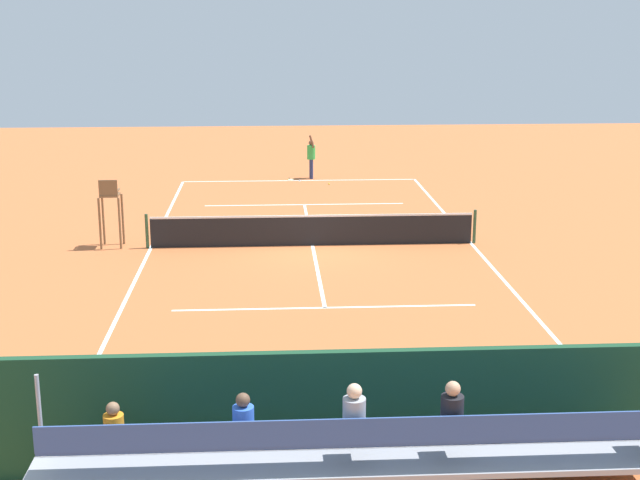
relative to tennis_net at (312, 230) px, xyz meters
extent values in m
plane|color=#BC6033|center=(0.00, 0.00, -0.50)|extent=(60.00, 60.00, 0.00)
cube|color=white|center=(0.00, -11.00, -0.50)|extent=(10.00, 0.10, 0.01)
cube|color=white|center=(0.00, 11.00, -0.50)|extent=(10.00, 0.10, 0.01)
cube|color=white|center=(-5.00, 0.00, -0.50)|extent=(0.10, 22.00, 0.01)
cube|color=white|center=(5.00, 0.00, -0.50)|extent=(0.10, 22.00, 0.01)
cube|color=white|center=(0.00, -6.05, -0.50)|extent=(7.50, 0.10, 0.01)
cube|color=white|center=(0.00, 6.05, -0.50)|extent=(7.50, 0.10, 0.01)
cube|color=white|center=(0.00, 0.00, -0.50)|extent=(0.10, 12.10, 0.01)
cube|color=white|center=(0.00, -11.00, -0.50)|extent=(0.10, 0.30, 0.01)
cube|color=black|center=(0.00, 0.00, -0.05)|extent=(10.00, 0.02, 0.91)
cube|color=white|center=(0.00, 0.00, 0.44)|extent=(10.00, 0.04, 0.06)
cylinder|color=#2D5133|center=(-5.10, 0.00, 0.03)|extent=(0.10, 0.10, 1.07)
cylinder|color=#2D5133|center=(5.10, 0.00, 0.03)|extent=(0.10, 0.10, 1.07)
cube|color=#194228|center=(0.00, 14.00, 0.50)|extent=(18.00, 0.16, 2.00)
cube|color=#9EA0A5|center=(0.00, 14.35, -0.28)|extent=(9.00, 0.10, 0.45)
cube|color=#9EA0A5|center=(0.00, 14.70, -0.09)|extent=(9.00, 0.80, 0.08)
cube|color=#9EA0A5|center=(0.00, 14.32, -0.28)|extent=(9.00, 0.04, 0.45)
cube|color=#335193|center=(0.00, 14.80, 0.33)|extent=(8.60, 0.36, 0.04)
cube|color=#335193|center=(0.00, 14.98, 0.53)|extent=(8.60, 0.03, 0.36)
cube|color=#9EA0A5|center=(0.00, 15.50, 0.36)|extent=(9.00, 0.80, 0.08)
cube|color=#9EA0A5|center=(0.00, 15.12, 0.17)|extent=(9.00, 0.04, 0.45)
cube|color=#335193|center=(0.00, 15.60, 0.78)|extent=(8.60, 0.36, 0.04)
cube|color=#335193|center=(0.00, 15.78, 0.98)|extent=(8.60, 0.03, 0.36)
cube|color=#9EA0A5|center=(0.00, 16.30, 0.81)|extent=(9.00, 0.80, 0.08)
cube|color=#9EA0A5|center=(0.00, 15.92, 0.62)|extent=(9.00, 0.04, 0.45)
cube|color=#335193|center=(0.00, 16.40, 1.23)|extent=(8.60, 0.36, 0.04)
cube|color=#335193|center=(0.00, 16.58, 1.43)|extent=(8.60, 0.03, 0.36)
cylinder|color=#9EA0A5|center=(4.50, 15.50, 0.67)|extent=(0.06, 0.06, 2.35)
cube|color=#2D2D33|center=(0.29, 16.23, 1.27)|extent=(0.32, 0.40, 0.12)
cylinder|color=#9399A3|center=(0.29, 16.35, 1.55)|extent=(0.30, 0.30, 0.45)
sphere|color=beige|center=(0.29, 16.35, 1.88)|extent=(0.20, 0.20, 0.20)
cube|color=#2D2D33|center=(3.66, 14.63, 0.37)|extent=(0.32, 0.40, 0.12)
cylinder|color=orange|center=(3.66, 14.75, 0.65)|extent=(0.30, 0.30, 0.45)
sphere|color=#8C6647|center=(3.66, 14.75, 0.98)|extent=(0.20, 0.20, 0.20)
cube|color=#2D2D33|center=(-0.99, 16.23, 1.27)|extent=(0.32, 0.40, 0.12)
cylinder|color=black|center=(-0.99, 16.35, 1.55)|extent=(0.30, 0.30, 0.45)
sphere|color=tan|center=(-0.99, 16.35, 1.88)|extent=(0.20, 0.20, 0.20)
cube|color=#2D2D33|center=(1.74, 15.43, 0.82)|extent=(0.32, 0.40, 0.12)
cylinder|color=blue|center=(1.74, 15.55, 1.10)|extent=(0.30, 0.30, 0.45)
sphere|color=brown|center=(1.74, 15.55, 1.43)|extent=(0.20, 0.20, 0.20)
cylinder|color=brown|center=(5.90, -0.54, 0.30)|extent=(0.07, 0.07, 1.60)
cylinder|color=brown|center=(6.50, -0.54, 0.30)|extent=(0.07, 0.07, 1.60)
cylinder|color=brown|center=(5.90, 0.06, 0.30)|extent=(0.07, 0.07, 1.60)
cylinder|color=brown|center=(6.50, 0.06, 0.30)|extent=(0.07, 0.07, 1.60)
cube|color=brown|center=(6.20, -0.24, 1.13)|extent=(0.56, 0.56, 0.06)
cube|color=brown|center=(6.20, 0.00, 1.40)|extent=(0.56, 0.06, 0.48)
cube|color=brown|center=(5.94, -0.24, 1.28)|extent=(0.04, 0.48, 0.04)
cube|color=brown|center=(6.46, -0.24, 1.28)|extent=(0.04, 0.48, 0.04)
cube|color=#9E754C|center=(-2.55, 13.20, -0.05)|extent=(1.80, 0.40, 0.05)
cylinder|color=#9E754C|center=(-3.30, 13.20, -0.28)|extent=(0.06, 0.06, 0.45)
cylinder|color=#9E754C|center=(-1.80, 13.20, -0.28)|extent=(0.06, 0.06, 0.45)
cube|color=#9E754C|center=(-2.55, 13.38, 0.25)|extent=(1.80, 0.04, 0.36)
cube|color=black|center=(-0.91, 13.40, -0.32)|extent=(0.90, 0.36, 0.36)
cylinder|color=navy|center=(-0.52, -11.59, -0.08)|extent=(0.14, 0.14, 0.85)
cylinder|color=navy|center=(-0.54, -11.37, -0.08)|extent=(0.14, 0.14, 0.85)
cylinder|color=green|center=(-0.53, -11.48, 0.65)|extent=(0.38, 0.38, 0.60)
sphere|color=brown|center=(-0.53, -11.48, 1.06)|extent=(0.22, 0.22, 0.22)
cylinder|color=brown|center=(-0.54, -11.26, 1.15)|extent=(0.25, 0.11, 0.55)
cylinder|color=brown|center=(-0.51, -11.70, 0.68)|extent=(0.10, 0.10, 0.50)
cylinder|color=black|center=(0.42, -11.45, -0.49)|extent=(0.08, 0.28, 0.03)
torus|color=#D8CC4C|center=(0.37, -11.18, -0.49)|extent=(0.35, 0.35, 0.02)
cylinder|color=white|center=(0.37, -11.18, -0.49)|extent=(0.25, 0.25, 0.00)
sphere|color=#CCDB33|center=(-1.20, -10.01, -0.47)|extent=(0.07, 0.07, 0.07)
camera|label=1|loc=(1.34, 26.84, 6.58)|focal=50.05mm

